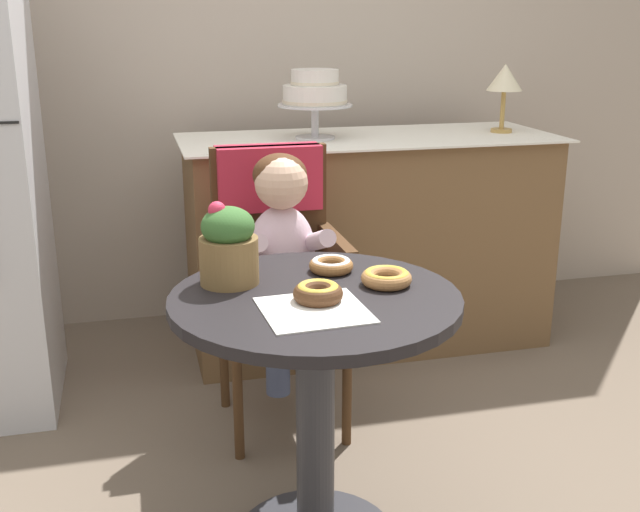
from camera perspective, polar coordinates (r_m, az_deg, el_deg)
The scene contains 12 objects.
back_wall at distance 3.58m, azimuth -7.75°, elevation 16.87°, with size 4.80×0.10×2.70m, color #B2A393.
cafe_table at distance 1.96m, azimuth -0.35°, elevation -8.71°, with size 0.72×0.72×0.72m.
wicker_chair at distance 2.60m, azimuth -3.38°, elevation 1.06°, with size 0.42×0.45×0.95m.
seated_child at distance 2.45m, azimuth -2.71°, elevation 0.93°, with size 0.27×0.32×0.73m.
paper_napkin at distance 1.77m, azimuth -0.45°, elevation -4.06°, with size 0.24×0.24×0.00m, color white.
donut_front at distance 1.82m, azimuth -0.15°, elevation -2.71°, with size 0.12×0.12×0.05m.
donut_mid at distance 1.94m, azimuth 4.97°, elevation -1.57°, with size 0.13×0.13×0.04m.
donut_side at distance 2.04m, azimuth 0.84°, elevation -0.64°, with size 0.12×0.12×0.04m.
flower_vase at distance 1.94m, azimuth -6.82°, elevation 0.85°, with size 0.15×0.15×0.21m.
display_counter at distance 3.29m, azimuth 3.57°, elevation 1.16°, with size 1.56×0.62×0.90m.
tiered_cake_stand at distance 3.11m, azimuth -0.38°, elevation 12.03°, with size 0.30×0.30×0.27m.
table_lamp at distance 3.38m, azimuth 13.58°, elevation 12.58°, with size 0.15×0.15×0.28m.
Camera 1 is at (-0.42, -1.71, 1.37)m, focal length 43.00 mm.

